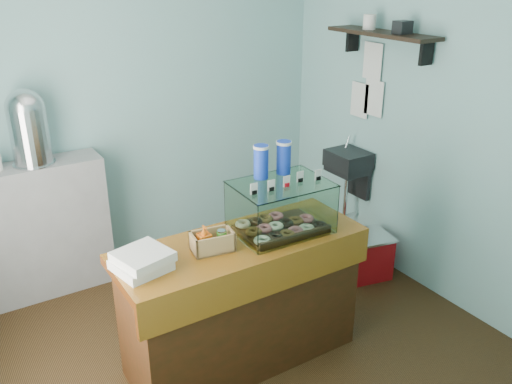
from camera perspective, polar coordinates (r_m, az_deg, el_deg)
ground at (r=4.07m, az=-3.34°, el=-14.97°), size 3.50×3.50×0.00m
room_shell at (r=3.33m, az=-3.68°, el=9.09°), size 3.54×3.04×2.82m
counter at (r=3.62m, az=-1.51°, el=-11.37°), size 1.60×0.60×0.90m
back_shelf at (r=4.63m, az=-21.50°, el=-3.67°), size 1.00×0.32×1.10m
display_case at (r=3.48m, az=2.39°, el=-1.35°), size 0.62×0.46×0.55m
condiment_crate at (r=3.27m, az=-4.71°, el=-5.20°), size 0.27×0.19×0.17m
pastry_boxes at (r=3.14m, az=-11.93°, el=-7.10°), size 0.34×0.34×0.11m
coffee_urn at (r=4.34m, az=-22.87°, el=6.48°), size 0.31×0.31×0.57m
red_cooler at (r=4.75m, az=11.25°, el=-6.61°), size 0.50×0.42×0.38m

